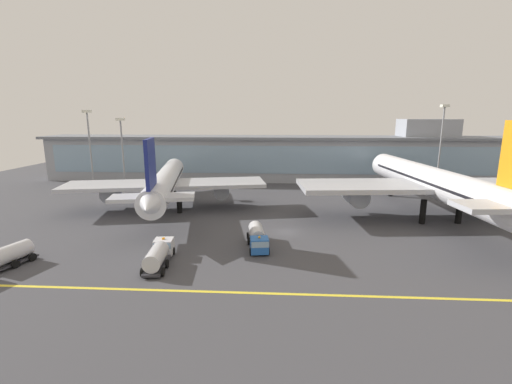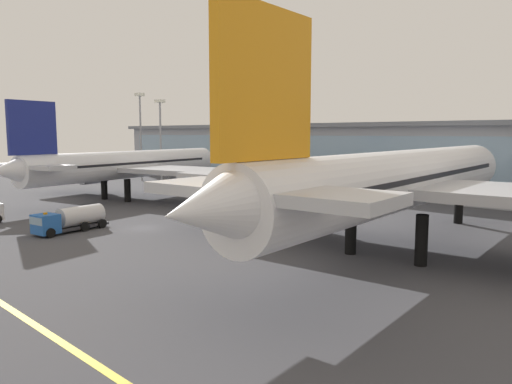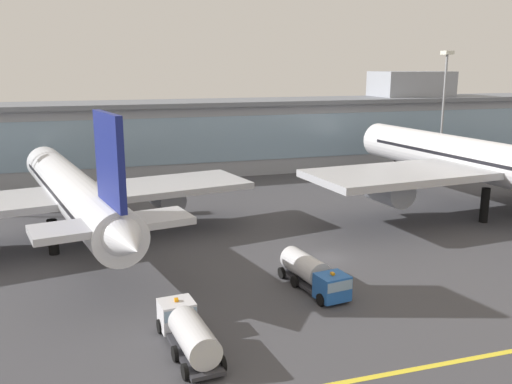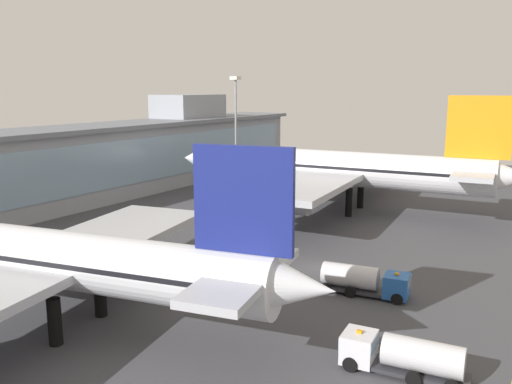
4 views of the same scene
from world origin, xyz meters
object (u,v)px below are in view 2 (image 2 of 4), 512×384
(apron_light_mast_west, at_px, (160,127))
(apron_light_mast_centre, at_px, (140,123))
(airliner_near_left, at_px, (128,165))
(service_truck_far, at_px, (69,219))
(airliner_near_right, at_px, (401,182))

(apron_light_mast_west, xyz_separation_m, apron_light_mast_centre, (-9.26, 0.74, 1.16))
(airliner_near_left, xyz_separation_m, apron_light_mast_west, (-17.63, 19.77, 7.06))
(apron_light_mast_centre, bearing_deg, airliner_near_left, -37.33)
(apron_light_mast_west, height_order, apron_light_mast_centre, apron_light_mast_centre)
(service_truck_far, xyz_separation_m, apron_light_mast_west, (-38.43, 40.84, 11.52))
(airliner_near_left, bearing_deg, apron_light_mast_west, 30.66)
(airliner_near_right, bearing_deg, service_truck_far, 112.91)
(airliner_near_right, bearing_deg, apron_light_mast_centre, 68.43)
(airliner_near_left, xyz_separation_m, airliner_near_right, (54.10, -3.28, 1.06))
(airliner_near_left, height_order, apron_light_mast_centre, apron_light_mast_centre)
(airliner_near_left, distance_m, apron_light_mast_west, 27.41)
(apron_light_mast_centre, bearing_deg, service_truck_far, -41.08)
(airliner_near_right, distance_m, service_truck_far, 38.16)
(airliner_near_right, xyz_separation_m, apron_light_mast_west, (-71.74, 23.05, 6.00))
(airliner_near_left, distance_m, service_truck_far, 29.94)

